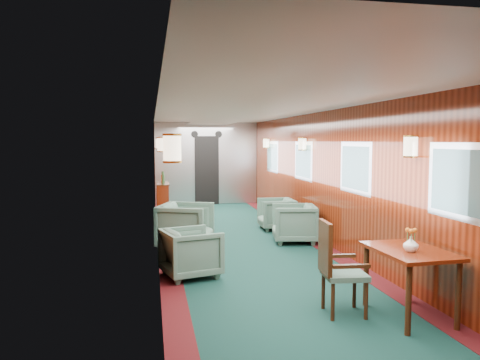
% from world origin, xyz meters
% --- Properties ---
extents(room, '(12.00, 12.10, 2.40)m').
position_xyz_m(room, '(0.00, 0.00, 1.63)').
color(room, '#0E322B').
rests_on(room, ground).
extents(bulkhead, '(2.98, 0.17, 2.39)m').
position_xyz_m(bulkhead, '(0.00, 5.91, 1.18)').
color(bulkhead, silver).
rests_on(bulkhead, ground).
extents(windows_right, '(0.02, 8.60, 0.80)m').
position_xyz_m(windows_right, '(1.49, 0.25, 1.45)').
color(windows_right, silver).
rests_on(windows_right, ground).
extents(wall_sconces, '(2.97, 7.97, 0.25)m').
position_xyz_m(wall_sconces, '(0.00, 0.57, 1.79)').
color(wall_sconces, '#FFF0C6').
rests_on(wall_sconces, ground).
extents(dining_table, '(0.72, 1.00, 0.73)m').
position_xyz_m(dining_table, '(1.07, -3.30, 0.61)').
color(dining_table, '#64210D').
rests_on(dining_table, ground).
extents(side_chair, '(0.49, 0.51, 1.01)m').
position_xyz_m(side_chair, '(0.34, -3.08, 0.55)').
color(side_chair, '#1C4139').
rests_on(side_chair, ground).
extents(credenza, '(0.30, 0.95, 1.13)m').
position_xyz_m(credenza, '(-1.34, 3.62, 0.44)').
color(credenza, '#64210D').
rests_on(credenza, ground).
extents(flower_vase, '(0.15, 0.15, 0.16)m').
position_xyz_m(flower_vase, '(1.02, -3.40, 0.81)').
color(flower_vase, white).
rests_on(flower_vase, dining_table).
extents(armchair_left_near, '(0.90, 0.88, 0.67)m').
position_xyz_m(armchair_left_near, '(-1.07, -1.40, 0.33)').
color(armchair_left_near, '#1C4139').
rests_on(armchair_left_near, ground).
extents(armchair_left_far, '(1.11, 1.09, 0.79)m').
position_xyz_m(armchair_left_far, '(-1.02, 0.34, 0.39)').
color(armchair_left_far, '#1C4139').
rests_on(armchair_left_far, ground).
extents(armchair_right_near, '(0.90, 0.88, 0.71)m').
position_xyz_m(armchair_right_near, '(0.97, 0.44, 0.35)').
color(armchair_right_near, '#1C4139').
rests_on(armchair_right_near, ground).
extents(armchair_right_far, '(0.74, 0.72, 0.66)m').
position_xyz_m(armchair_right_far, '(0.98, 1.72, 0.33)').
color(armchair_right_far, '#1C4139').
rests_on(armchair_right_far, ground).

